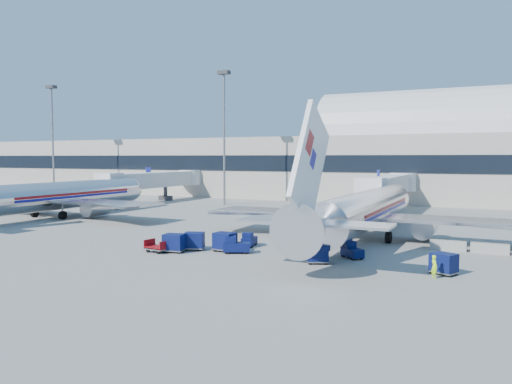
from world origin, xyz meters
The scene contains 20 objects.
ground centered at (0.00, 0.00, 0.00)m, with size 260.00×260.00×0.00m, color gray.
terminal centered at (-13.60, 55.96, 7.52)m, with size 170.00×28.15×21.00m.
airliner_main centered at (10.00, 4.51, 2.93)m, with size 32.00×37.26×12.07m.
airliner_mid centered at (-32.00, 4.51, 2.93)m, with size 32.00×37.26×12.07m.
jetbridge_near centered at (7.60, 30.81, 3.93)m, with size 4.40×27.50×6.25m.
jetbridge_mid centered at (-34.40, 30.81, 3.93)m, with size 4.40×27.50×6.25m.
mast_far_west centered at (-60.00, 30.00, 14.79)m, with size 2.00×1.20×22.60m.
mast_west centered at (-20.00, 30.00, 14.79)m, with size 2.00×1.20×22.60m.
barrier_near centered at (18.00, 2.00, 0.45)m, with size 3.00×0.55×0.90m, color #9E9E96.
barrier_mid centered at (21.30, 2.00, 0.45)m, with size 3.00×0.55×0.90m, color #9E9E96.
tug_lead centered at (1.83, -7.03, 0.67)m, with size 2.51×1.98×1.46m.
tug_right centered at (11.26, -4.75, 0.60)m, with size 2.18×2.13×1.33m.
tug_left centered at (1.39, -3.61, 0.60)m, with size 1.31×2.14×1.31m.
cart_train_a centered at (0.64, -6.74, 0.87)m, with size 1.99×1.59×1.64m.
cart_train_b centered at (-2.11, -7.34, 0.83)m, with size 2.11×1.86×1.55m.
cart_train_c centered at (-3.10, -8.96, 0.84)m, with size 2.00×1.66×1.57m.
cart_solo_near centered at (9.43, -7.96, 0.79)m, with size 2.06×1.86×1.48m.
cart_solo_far centered at (18.49, -7.60, 0.80)m, with size 2.09×1.91×1.49m.
cart_open_red centered at (-4.35, -9.60, 0.37)m, with size 2.11×1.63×0.52m.
ramp_worker centered at (18.02, -9.03, 0.79)m, with size 0.58×0.38×1.58m, color #A0E618.
Camera 1 is at (21.51, -44.00, 8.13)m, focal length 35.00 mm.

